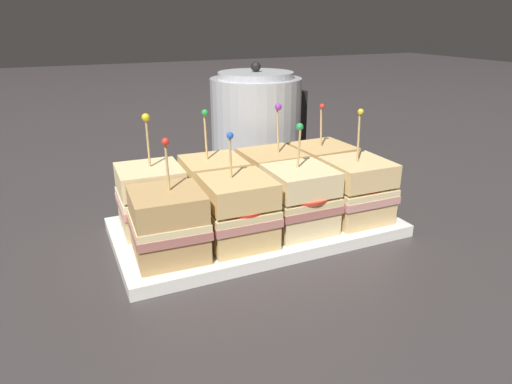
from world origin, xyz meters
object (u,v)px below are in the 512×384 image
at_px(sandwich_back_center_right, 272,180).
at_px(kettle_steel, 256,127).
at_px(sandwich_front_center_right, 300,199).
at_px(sandwich_back_far_right, 322,172).
at_px(sandwich_front_center_left, 238,211).
at_px(serving_platter, 256,227).
at_px(sandwich_back_far_left, 151,198).
at_px(sandwich_back_center_left, 214,188).
at_px(sandwich_front_far_left, 168,224).
at_px(sandwich_front_far_right, 356,190).

bearing_deg(sandwich_back_center_right, kettle_steel, 72.72).
distance_m(sandwich_front_center_right, sandwich_back_far_right, 0.14).
distance_m(sandwich_front_center_left, sandwich_back_center_right, 0.14).
bearing_deg(serving_platter, sandwich_front_center_right, -44.10).
height_order(serving_platter, sandwich_back_center_right, sandwich_back_center_right).
bearing_deg(sandwich_back_far_left, sandwich_back_center_right, -0.22).
bearing_deg(serving_platter, sandwich_back_center_left, 136.99).
bearing_deg(sandwich_back_far_right, sandwich_front_far_left, -161.66).
distance_m(serving_platter, sandwich_back_far_left, 0.17).
bearing_deg(sandwich_front_far_right, serving_platter, 161.00).
xyz_separation_m(serving_platter, sandwich_back_center_left, (-0.05, 0.05, 0.06)).
distance_m(serving_platter, sandwich_front_far_left, 0.17).
relative_size(sandwich_back_far_left, kettle_steel, 0.73).
distance_m(serving_platter, sandwich_back_far_right, 0.17).
bearing_deg(sandwich_back_far_left, sandwich_back_center_left, -0.47).
xyz_separation_m(sandwich_back_far_left, kettle_steel, (0.26, 0.20, 0.04)).
relative_size(sandwich_front_far_left, sandwich_front_far_right, 0.91).
bearing_deg(sandwich_back_center_left, sandwich_front_center_right, -43.55).
height_order(sandwich_back_center_left, sandwich_back_far_right, sandwich_back_center_left).
bearing_deg(sandwich_back_center_right, sandwich_front_far_right, -45.04).
relative_size(sandwich_front_center_right, sandwich_back_center_right, 0.93).
bearing_deg(sandwich_back_far_right, sandwich_back_center_left, -179.77).
bearing_deg(sandwich_back_far_left, sandwich_front_far_left, -89.14).
distance_m(serving_platter, sandwich_back_center_left, 0.09).
height_order(sandwich_back_far_left, sandwich_back_far_right, sandwich_back_far_left).
height_order(sandwich_front_center_right, kettle_steel, kettle_steel).
distance_m(sandwich_front_center_right, kettle_steel, 0.31).
relative_size(sandwich_back_far_left, sandwich_back_center_left, 1.01).
xyz_separation_m(sandwich_front_center_left, sandwich_front_far_right, (0.20, 0.00, -0.00)).
bearing_deg(serving_platter, sandwich_front_far_right, -19.00).
distance_m(sandwich_front_far_left, kettle_steel, 0.40).
height_order(sandwich_front_center_right, sandwich_back_far_right, sandwich_back_far_right).
bearing_deg(sandwich_front_center_right, sandwich_front_far_right, -1.93).
height_order(sandwich_front_center_right, sandwich_back_center_right, sandwich_back_center_right).
height_order(serving_platter, kettle_steel, kettle_steel).
xyz_separation_m(serving_platter, sandwich_front_center_left, (-0.05, -0.05, 0.06)).
bearing_deg(sandwich_back_center_left, kettle_steel, 50.89).
relative_size(sandwich_front_center_left, kettle_steel, 0.67).
distance_m(sandwich_back_far_left, sandwich_back_center_right, 0.20).
bearing_deg(sandwich_front_center_right, sandwich_front_far_left, -179.50).
distance_m(sandwich_back_far_left, sandwich_back_far_right, 0.30).
bearing_deg(sandwich_front_far_right, sandwich_back_far_right, 90.80).
xyz_separation_m(sandwich_front_center_left, sandwich_back_center_right, (0.10, 0.10, 0.00)).
height_order(serving_platter, sandwich_front_far_left, sandwich_front_far_left).
relative_size(sandwich_back_far_left, sandwich_back_far_right, 1.04).
bearing_deg(sandwich_front_center_right, sandwich_front_center_left, -177.71).
xyz_separation_m(serving_platter, sandwich_back_center_right, (0.05, 0.05, 0.06)).
bearing_deg(sandwich_front_far_left, sandwich_back_far_right, 18.34).
bearing_deg(sandwich_back_center_left, sandwich_back_far_left, 179.53).
height_order(sandwich_front_far_right, sandwich_back_far_left, sandwich_front_far_right).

